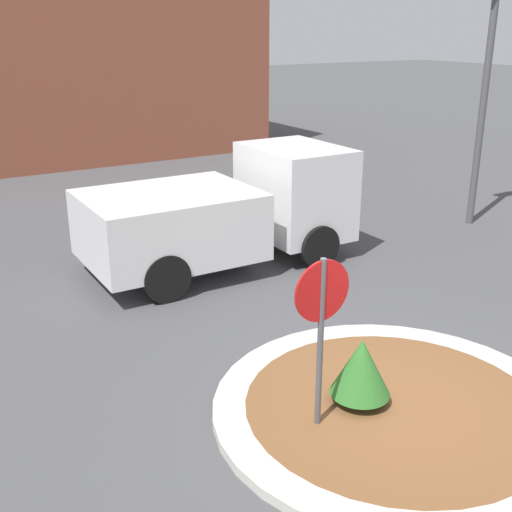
# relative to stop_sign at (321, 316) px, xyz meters

# --- Properties ---
(ground_plane) EXTENTS (120.00, 120.00, 0.00)m
(ground_plane) POSITION_rel_stop_sign_xyz_m (1.02, -0.18, -1.49)
(ground_plane) COLOR #474749
(traffic_island) EXTENTS (4.43, 4.43, 0.13)m
(traffic_island) POSITION_rel_stop_sign_xyz_m (1.02, -0.18, -1.43)
(traffic_island) COLOR #BCB7AD
(traffic_island) RESTS_ON ground_plane
(stop_sign) EXTENTS (0.71, 0.07, 2.15)m
(stop_sign) POSITION_rel_stop_sign_xyz_m (0.00, 0.00, 0.00)
(stop_sign) COLOR #4C4C51
(stop_sign) RESTS_ON ground_plane
(island_shrub) EXTENTS (0.74, 0.74, 0.84)m
(island_shrub) POSITION_rel_stop_sign_xyz_m (0.70, 0.09, -0.88)
(island_shrub) COLOR brown
(island_shrub) RESTS_ON traffic_island
(utility_truck) EXTENTS (5.16, 2.42, 2.19)m
(utility_truck) POSITION_rel_stop_sign_xyz_m (1.79, 5.44, -0.40)
(utility_truck) COLOR silver
(utility_truck) RESTS_ON ground_plane
(storefront_building) EXTENTS (14.02, 6.07, 7.00)m
(storefront_building) POSITION_rel_stop_sign_xyz_m (2.11, 18.50, 2.01)
(storefront_building) COLOR brown
(storefront_building) RESTS_ON ground_plane
(light_pole) EXTENTS (0.70, 0.30, 5.44)m
(light_pole) POSITION_rel_stop_sign_xyz_m (8.09, 4.87, 1.76)
(light_pole) COLOR #4C4C51
(light_pole) RESTS_ON ground_plane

